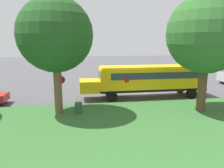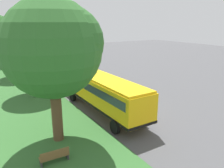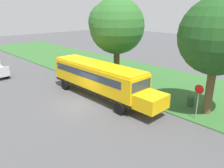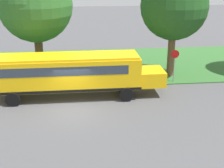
% 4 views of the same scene
% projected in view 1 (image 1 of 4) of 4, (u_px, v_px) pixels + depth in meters
% --- Properties ---
extents(ground_plane, '(120.00, 120.00, 0.00)m').
position_uv_depth(ground_plane, '(141.00, 92.00, 24.35)').
color(ground_plane, '#4C4C4F').
extents(grass_verge, '(12.00, 80.00, 0.08)m').
position_uv_depth(grass_verge, '(183.00, 125.00, 14.64)').
color(grass_verge, '#33662D').
rests_on(grass_verge, ground).
extents(school_bus, '(2.84, 12.42, 3.16)m').
position_uv_depth(school_bus, '(149.00, 78.00, 21.74)').
color(school_bus, yellow).
rests_on(school_bus, ground).
extents(oak_tree_beside_bus, '(6.08, 6.08, 9.17)m').
position_uv_depth(oak_tree_beside_bus, '(206.00, 33.00, 16.73)').
color(oak_tree_beside_bus, brown).
rests_on(oak_tree_beside_bus, ground).
extents(oak_tree_roadside_mid, '(5.56, 5.56, 8.81)m').
position_uv_depth(oak_tree_roadside_mid, '(57.00, 35.00, 16.05)').
color(oak_tree_roadside_mid, brown).
rests_on(oak_tree_roadside_mid, ground).
extents(stop_sign, '(0.08, 0.68, 2.74)m').
position_uv_depth(stop_sign, '(61.00, 88.00, 18.30)').
color(stop_sign, gray).
rests_on(stop_sign, ground).
extents(trash_bin, '(0.56, 0.56, 0.90)m').
position_uv_depth(trash_bin, '(79.00, 108.00, 16.96)').
color(trash_bin, '#2D4C33').
rests_on(trash_bin, ground).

